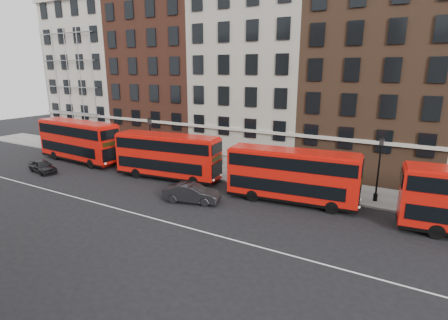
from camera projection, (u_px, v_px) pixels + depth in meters
The scene contains 13 objects.
ground at pixel (159, 206), 27.35m from camera, with size 120.00×120.00×0.00m, color black.
pavement at pixel (225, 172), 36.13m from camera, with size 80.00×5.00×0.15m, color gray.
kerb at pixel (213, 178), 34.03m from camera, with size 80.00×0.30×0.16m, color gray.
road_centre_line at pixel (141, 215), 25.67m from camera, with size 70.00×0.12×0.01m, color white.
building_terrace at pixel (255, 70), 39.88m from camera, with size 64.00×11.95×22.00m.
bus_a at pixel (78, 140), 39.84m from camera, with size 11.32×3.36×4.70m.
bus_b at pixel (167, 155), 33.63m from camera, with size 10.65×3.75×4.38m.
bus_c at pixel (292, 175), 27.61m from camera, with size 10.45×3.56×4.31m.
car_rear at pixel (42, 166), 36.08m from camera, with size 1.56×3.88×1.32m, color black.
car_front at pixel (192, 193), 28.05m from camera, with size 1.59×4.56×1.50m, color black.
lamp_post_left at pixel (151, 139), 37.59m from camera, with size 0.44×0.44×5.33m.
lamp_post_right at pixel (379, 166), 27.31m from camera, with size 0.44×0.44×5.33m.
iron_railings at pixel (236, 162), 37.83m from camera, with size 6.60×0.06×1.00m, color black, non-canonical shape.
Camera 1 is at (17.16, -19.58, 10.44)m, focal length 28.00 mm.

